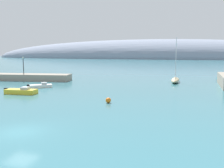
# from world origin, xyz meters

# --- Properties ---
(water) EXTENTS (600.00, 600.00, 0.00)m
(water) POSITION_xyz_m (0.00, 0.00, 0.00)
(water) COLOR #38727F
(water) RESTS_ON ground
(breakwater_rocks) EXTENTS (26.11, 8.85, 1.51)m
(breakwater_rocks) POSITION_xyz_m (-26.37, 32.82, 0.75)
(breakwater_rocks) COLOR gray
(breakwater_rocks) RESTS_ON ground
(distant_ridge) EXTENTS (353.74, 71.38, 37.08)m
(distant_ridge) POSITION_xyz_m (-29.10, 233.03, 0.00)
(distant_ridge) COLOR gray
(distant_ridge) RESTS_ON ground
(sailboat_teal_near_shore) EXTENTS (3.94, 7.51, 7.59)m
(sailboat_teal_near_shore) POSITION_xyz_m (20.31, 45.56, 0.42)
(sailboat_teal_near_shore) COLOR #1E6B70
(sailboat_teal_near_shore) RESTS_ON water
(sailboat_sand_mid_mooring) EXTENTS (1.65, 7.28, 9.84)m
(sailboat_sand_mid_mooring) POSITION_xyz_m (9.90, 39.84, 0.58)
(sailboat_sand_mid_mooring) COLOR #C6B284
(sailboat_sand_mid_mooring) RESTS_ON water
(motorboat_yellow_foreground) EXTENTS (5.59, 2.45, 1.15)m
(motorboat_yellow_foreground) POSITION_xyz_m (-12.62, 16.50, 0.42)
(motorboat_yellow_foreground) COLOR yellow
(motorboat_yellow_foreground) RESTS_ON water
(motorboat_white_alongside_breakwater) EXTENTS (4.14, 3.79, 0.99)m
(motorboat_white_alongside_breakwater) POSITION_xyz_m (-13.67, 23.60, 0.34)
(motorboat_white_alongside_breakwater) COLOR white
(motorboat_white_alongside_breakwater) RESTS_ON water
(mooring_buoy_orange) EXTENTS (0.72, 0.72, 0.72)m
(mooring_buoy_orange) POSITION_xyz_m (3.15, 13.97, 0.36)
(mooring_buoy_orange) COLOR orange
(mooring_buoy_orange) RESTS_ON water
(harbor_lamp_post) EXTENTS (0.36, 0.36, 4.07)m
(harbor_lamp_post) POSITION_xyz_m (-24.10, 32.36, 4.03)
(harbor_lamp_post) COLOR black
(harbor_lamp_post) RESTS_ON breakwater_rocks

